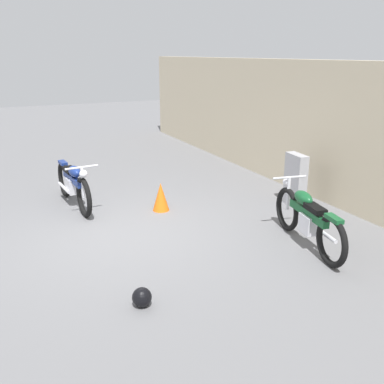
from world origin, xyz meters
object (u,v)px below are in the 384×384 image
(stone_marker, at_px, (295,180))
(traffic_cone, at_px, (161,197))
(motorcycle_blue, at_px, (73,184))
(helmet, at_px, (142,297))
(motorcycle_green, at_px, (307,218))

(stone_marker, xyz_separation_m, traffic_cone, (-0.87, -2.51, -0.25))
(motorcycle_blue, bearing_deg, traffic_cone, 51.81)
(helmet, relative_size, motorcycle_blue, 0.11)
(motorcycle_green, bearing_deg, stone_marker, -21.73)
(motorcycle_green, height_order, motorcycle_blue, motorcycle_blue)
(stone_marker, xyz_separation_m, motorcycle_blue, (-1.83, -3.97, -0.06))
(stone_marker, height_order, traffic_cone, stone_marker)
(traffic_cone, bearing_deg, motorcycle_green, 30.80)
(stone_marker, height_order, helmet, stone_marker)
(stone_marker, bearing_deg, helmet, -61.17)
(traffic_cone, distance_m, motorcycle_green, 2.90)
(helmet, height_order, motorcycle_blue, motorcycle_blue)
(stone_marker, bearing_deg, motorcycle_green, -32.41)
(stone_marker, distance_m, traffic_cone, 2.67)
(stone_marker, bearing_deg, motorcycle_blue, -114.74)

